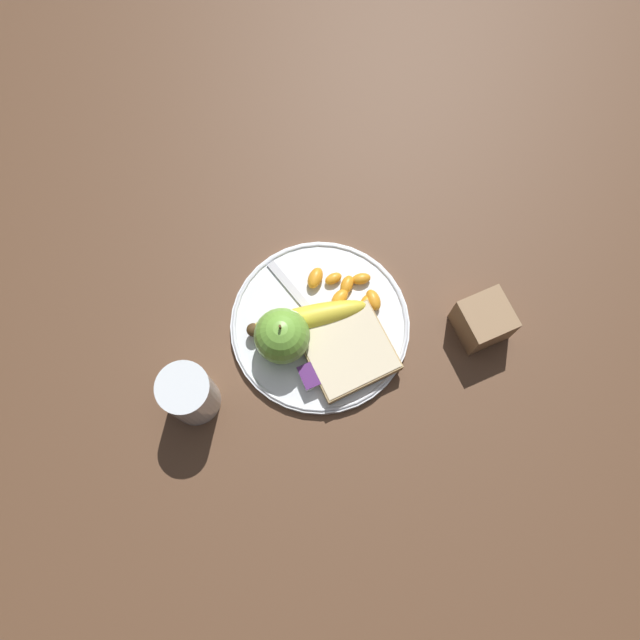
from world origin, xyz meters
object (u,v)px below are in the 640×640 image
jam_packet (315,374)px  plate (320,325)px  apple (282,336)px  fork (316,318)px  condiment_caddy (483,321)px  bread_slice (348,351)px  juice_glass (190,395)px  banana (307,318)px

jam_packet → plate: bearing=61.6°
plate → apple: apple is taller
fork → condiment_caddy: (0.21, -0.11, 0.02)m
bread_slice → fork: bearing=107.6°
juice_glass → condiment_caddy: size_ratio=1.48×
plate → juice_glass: size_ratio=2.65×
apple → condiment_caddy: 0.29m
banana → condiment_caddy: bearing=-24.8°
jam_packet → banana: bearing=75.2°
plate → bread_slice: bearing=-71.0°
condiment_caddy → apple: bearing=161.9°
condiment_caddy → plate: bearing=156.0°
apple → fork: apple is taller
apple → banana: (0.04, 0.02, -0.02)m
jam_packet → condiment_caddy: bearing=-6.1°
banana → bread_slice: bearing=-62.3°
banana → fork: bearing=1.5°
apple → plate: bearing=5.3°
fork → condiment_caddy: size_ratio=2.75×
jam_packet → condiment_caddy: (0.25, -0.03, 0.01)m
banana → bread_slice: 0.08m
juice_glass → apple: (0.14, 0.02, 0.00)m
banana → bread_slice: size_ratio=1.47×
fork → condiment_caddy: condiment_caddy is taller
banana → apple: bearing=-159.6°
apple → bread_slice: apple is taller
plate → juice_glass: (-0.20, -0.03, 0.04)m
fork → bread_slice: bearing=2.6°
plate → fork: (-0.00, 0.01, 0.01)m
fork → banana: bearing=-103.4°
jam_packet → condiment_caddy: size_ratio=0.64×
juice_glass → bread_slice: size_ratio=0.82×
bread_slice → fork: 0.07m
juice_glass → condiment_caddy: 0.42m
juice_glass → condiment_caddy: (0.42, -0.06, -0.01)m
jam_packet → condiment_caddy: condiment_caddy is taller
bread_slice → jam_packet: bearing=-168.3°
bread_slice → juice_glass: bearing=173.3°
juice_glass → jam_packet: size_ratio=2.31×
banana → fork: 0.02m
plate → jam_packet: jam_packet is taller
plate → condiment_caddy: size_ratio=3.93×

